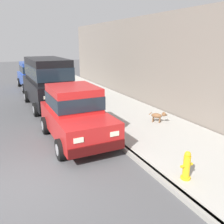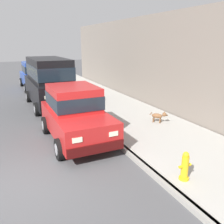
{
  "view_description": "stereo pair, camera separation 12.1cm",
  "coord_description": "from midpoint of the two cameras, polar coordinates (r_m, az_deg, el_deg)",
  "views": [
    {
      "loc": [
        -0.13,
        -5.32,
        3.32
      ],
      "look_at": [
        3.47,
        2.21,
        0.85
      ],
      "focal_mm": 38.17,
      "sensor_mm": 36.0,
      "label": 1
    },
    {
      "loc": [
        -0.02,
        -5.37,
        3.32
      ],
      "look_at": [
        3.47,
        2.21,
        0.85
      ],
      "focal_mm": 38.17,
      "sensor_mm": 36.0,
      "label": 2
    }
  ],
  "objects": [
    {
      "name": "ground_plane",
      "position": [
        6.29,
        -21.02,
        -16.59
      ],
      "size": [
        80.0,
        80.0,
        0.0
      ],
      "primitive_type": "plane",
      "color": "#4C4C4F"
    },
    {
      "name": "curb",
      "position": [
        7.06,
        6.15,
        -11.02
      ],
      "size": [
        0.16,
        64.0,
        0.14
      ],
      "primitive_type": "cube",
      "color": "gray",
      "rests_on": "ground"
    },
    {
      "name": "sidewalk",
      "position": [
        8.06,
        17.34,
        -8.11
      ],
      "size": [
        3.6,
        64.0,
        0.14
      ],
      "primitive_type": "cube",
      "color": "#A8A59E",
      "rests_on": "ground"
    },
    {
      "name": "car_red_hatchback",
      "position": [
        8.26,
        -8.4,
        -0.18
      ],
      "size": [
        1.98,
        3.81,
        1.88
      ],
      "color": "red",
      "rests_on": "ground"
    },
    {
      "name": "car_black_van",
      "position": [
        12.92,
        -14.56,
        7.39
      ],
      "size": [
        2.21,
        4.94,
        2.52
      ],
      "color": "black",
      "rests_on": "ground"
    },
    {
      "name": "car_blue_sedan",
      "position": [
        18.46,
        -17.65,
        8.45
      ],
      "size": [
        2.1,
        4.63,
        1.92
      ],
      "color": "#28479E",
      "rests_on": "ground"
    },
    {
      "name": "dog_brown",
      "position": [
        9.87,
        11.46,
        -0.89
      ],
      "size": [
        0.54,
        0.6,
        0.49
      ],
      "color": "brown",
      "rests_on": "sidewalk"
    },
    {
      "name": "fire_hydrant",
      "position": [
        6.05,
        17.62,
        -12.4
      ],
      "size": [
        0.34,
        0.24,
        0.72
      ],
      "color": "gold",
      "rests_on": "sidewalk"
    },
    {
      "name": "building_facade",
      "position": [
        13.74,
        7.02,
        12.11
      ],
      "size": [
        0.5,
        20.0,
        4.6
      ],
      "primitive_type": "cube",
      "color": "slate",
      "rests_on": "ground"
    }
  ]
}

